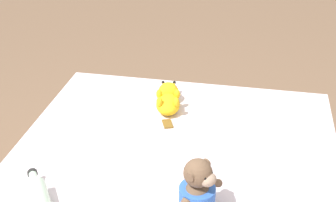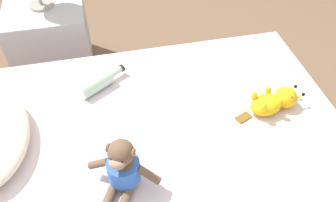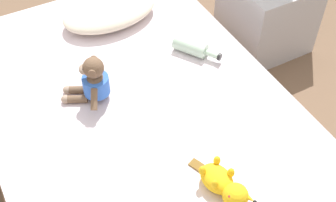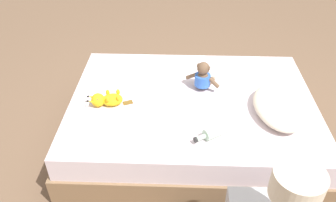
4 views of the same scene
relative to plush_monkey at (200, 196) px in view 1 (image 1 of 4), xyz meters
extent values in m
ellipsoid|color=brown|center=(0.01, 0.00, -0.02)|extent=(0.14, 0.14, 0.15)
cylinder|color=blue|center=(0.01, 0.00, -0.02)|extent=(0.16, 0.16, 0.09)
sphere|color=brown|center=(0.01, 0.00, 0.09)|extent=(0.10, 0.10, 0.10)
ellipsoid|color=gray|center=(-0.03, 0.01, 0.08)|extent=(0.07, 0.08, 0.04)
sphere|color=black|center=(-0.03, 0.00, 0.10)|extent=(0.01, 0.01, 0.01)
sphere|color=black|center=(-0.02, 0.03, 0.10)|extent=(0.01, 0.01, 0.01)
cylinder|color=brown|center=(-0.01, -0.05, 0.10)|extent=(0.03, 0.02, 0.03)
cylinder|color=brown|center=(0.03, 0.04, 0.10)|extent=(0.03, 0.02, 0.03)
cylinder|color=brown|center=(-0.03, -0.09, -0.01)|extent=(0.07, 0.10, 0.08)
ellipsoid|color=yellow|center=(0.24, -0.67, -0.05)|extent=(0.13, 0.17, 0.08)
sphere|color=yellow|center=(0.26, -0.77, -0.05)|extent=(0.10, 0.10, 0.10)
cone|color=yellow|center=(0.29, -0.81, -0.04)|extent=(0.04, 0.07, 0.05)
sphere|color=black|center=(0.30, -0.84, -0.03)|extent=(0.02, 0.02, 0.02)
cone|color=yellow|center=(0.24, -0.82, -0.04)|extent=(0.04, 0.07, 0.05)
sphere|color=black|center=(0.24, -0.85, -0.03)|extent=(0.02, 0.02, 0.02)
sphere|color=red|center=(0.29, -0.77, -0.02)|extent=(0.02, 0.02, 0.02)
sphere|color=red|center=(0.23, -0.78, -0.02)|extent=(0.02, 0.02, 0.02)
ellipsoid|color=yellow|center=(0.28, -0.69, -0.02)|extent=(0.03, 0.03, 0.05)
ellipsoid|color=yellow|center=(0.20, -0.71, -0.02)|extent=(0.03, 0.03, 0.05)
ellipsoid|color=yellow|center=(0.27, -0.62, -0.02)|extent=(0.03, 0.03, 0.05)
ellipsoid|color=yellow|center=(0.19, -0.63, -0.02)|extent=(0.03, 0.03, 0.05)
cube|color=brown|center=(0.22, -0.56, -0.09)|extent=(0.06, 0.08, 0.01)
cylinder|color=#B2D1B7|center=(0.55, 0.06, -0.06)|extent=(0.16, 0.19, 0.08)
cylinder|color=#B2D1B7|center=(0.61, -0.04, -0.06)|extent=(0.06, 0.07, 0.03)
cylinder|color=black|center=(0.64, -0.07, -0.06)|extent=(0.04, 0.03, 0.04)
camera|label=1|loc=(-0.13, 1.20, 1.04)|focal=50.66mm
camera|label=2|loc=(-0.74, 0.00, 1.08)|focal=37.86mm
camera|label=3|loc=(-0.39, -1.43, 1.44)|focal=48.17mm
camera|label=4|loc=(2.22, -0.19, 1.44)|focal=36.53mm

